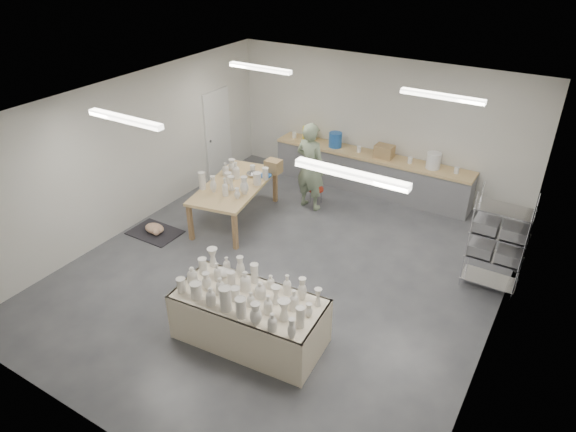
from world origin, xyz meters
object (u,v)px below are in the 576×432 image
Objects in this scene: drying_table at (249,316)px; potter at (311,166)px; red_stool at (316,190)px; work_table at (238,182)px.

potter reaches higher than drying_table.
potter is at bearing -90.00° from red_stool.
potter reaches higher than red_stool.
drying_table is 6.55× the size of red_stool.
red_stool is at bearing 101.56° from drying_table.
drying_table reaches higher than red_stool.
drying_table is 0.96× the size of work_table.
work_table is 6.84× the size of red_stool.
work_table reaches higher than red_stool.
red_stool is (1.01, 1.47, -0.55)m from work_table.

